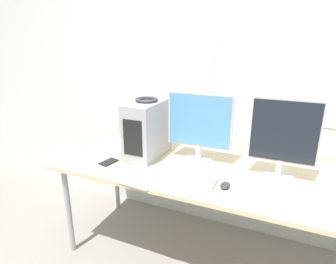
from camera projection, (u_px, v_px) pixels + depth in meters
wall_back at (242, 73)px, 2.15m from camera, size 8.00×0.07×2.70m
desk at (220, 178)px, 1.89m from camera, size 2.30×0.80×0.75m
pc_tower at (147, 129)px, 2.07m from camera, size 0.21×0.43×0.42m
headphones at (147, 100)px, 2.00m from camera, size 0.17×0.17×0.02m
monitor_main at (199, 125)px, 1.96m from camera, size 0.46×0.19×0.50m
monitor_right_near at (283, 137)px, 1.70m from camera, size 0.41×0.19×0.52m
keyboard at (179, 177)px, 1.78m from camera, size 0.47×0.14×0.02m
mouse at (225, 185)px, 1.67m from camera, size 0.06×0.09×0.03m
cell_phone at (109, 162)px, 2.01m from camera, size 0.10×0.14×0.01m
paper_sheet_left at (145, 177)px, 1.81m from camera, size 0.23×0.31×0.00m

